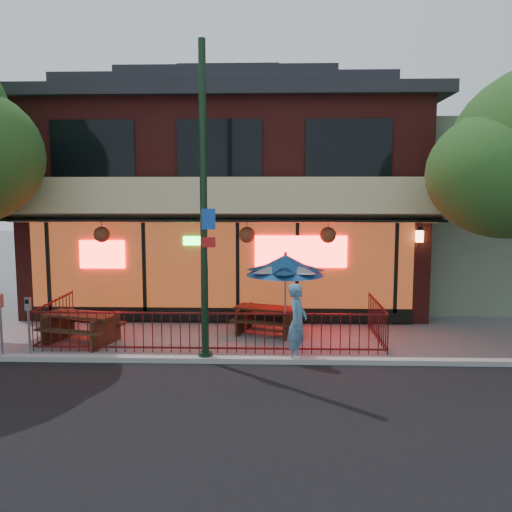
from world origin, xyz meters
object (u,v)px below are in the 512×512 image
(picnic_table_right, at_px, (267,316))
(patio_umbrella, at_px, (285,265))
(parking_meter_far, at_px, (0,315))
(picnic_table_left, at_px, (81,324))
(pedestrian, at_px, (297,323))
(parking_meter_near, at_px, (29,318))
(street_light, at_px, (204,221))

(picnic_table_right, bearing_deg, patio_umbrella, -51.54)
(picnic_table_right, xyz_separation_m, parking_meter_far, (-5.96, -2.51, 0.56))
(picnic_table_left, xyz_separation_m, pedestrian, (5.35, -1.28, 0.38))
(patio_umbrella, distance_m, parking_meter_near, 6.19)
(patio_umbrella, bearing_deg, pedestrian, -82.56)
(parking_meter_near, bearing_deg, street_light, -0.04)
(picnic_table_left, xyz_separation_m, picnic_table_right, (4.64, 1.10, -0.03))
(street_light, distance_m, parking_meter_far, 5.07)
(picnic_table_right, relative_size, parking_meter_near, 1.40)
(picnic_table_left, distance_m, parking_meter_near, 1.58)
(pedestrian, bearing_deg, patio_umbrella, 26.58)
(pedestrian, height_order, parking_meter_near, pedestrian)
(patio_umbrella, xyz_separation_m, parking_meter_far, (-6.43, -1.91, -0.92))
(street_light, height_order, picnic_table_right, street_light)
(street_light, relative_size, picnic_table_left, 3.38)
(street_light, xyz_separation_m, parking_meter_near, (-4.00, 0.00, -2.18))
(patio_umbrella, bearing_deg, picnic_table_right, 128.46)
(parking_meter_far, bearing_deg, picnic_table_left, 46.89)
(patio_umbrella, xyz_separation_m, pedestrian, (0.23, -1.78, -1.06))
(picnic_table_right, relative_size, pedestrian, 1.13)
(pedestrian, xyz_separation_m, parking_meter_far, (-6.67, -0.13, 0.15))
(picnic_table_right, xyz_separation_m, patio_umbrella, (0.47, -0.60, 1.47))
(street_light, distance_m, parking_meter_near, 4.56)
(street_light, relative_size, picnic_table_right, 3.51)
(patio_umbrella, height_order, parking_meter_far, patio_umbrella)
(pedestrian, bearing_deg, parking_meter_near, 109.61)
(parking_meter_near, bearing_deg, parking_meter_far, -172.45)
(picnic_table_right, bearing_deg, parking_meter_far, -157.16)
(street_light, distance_m, picnic_table_right, 3.86)
(street_light, bearing_deg, parking_meter_near, 179.96)
(picnic_table_left, relative_size, picnic_table_right, 1.04)
(pedestrian, height_order, parking_meter_far, pedestrian)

